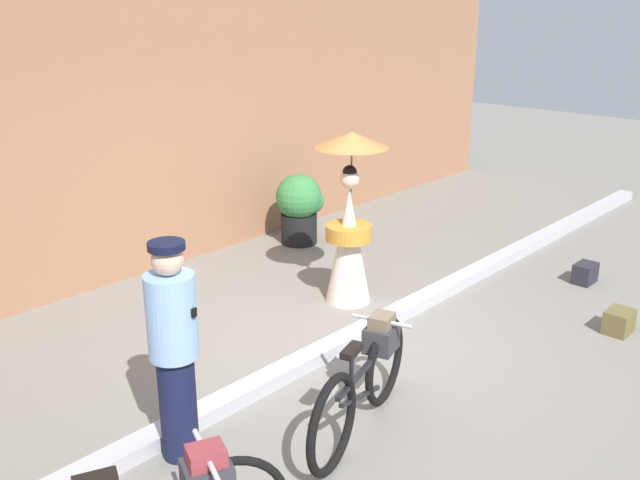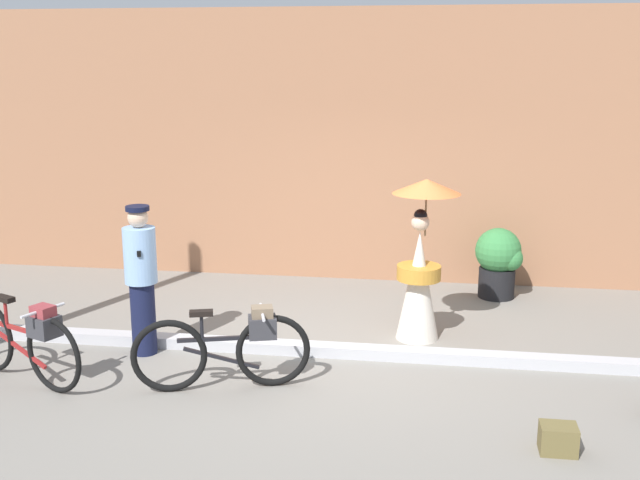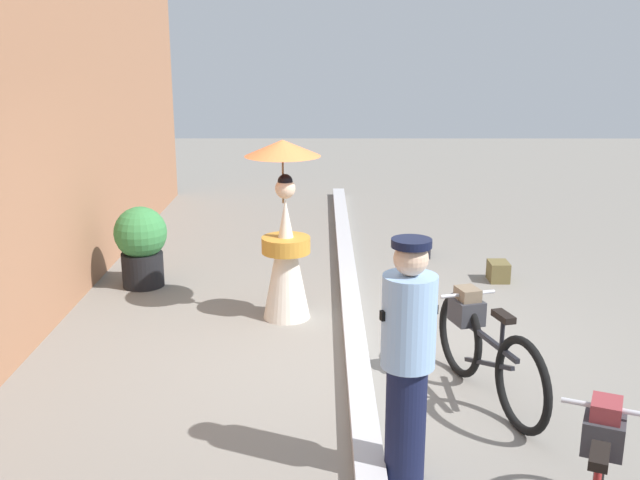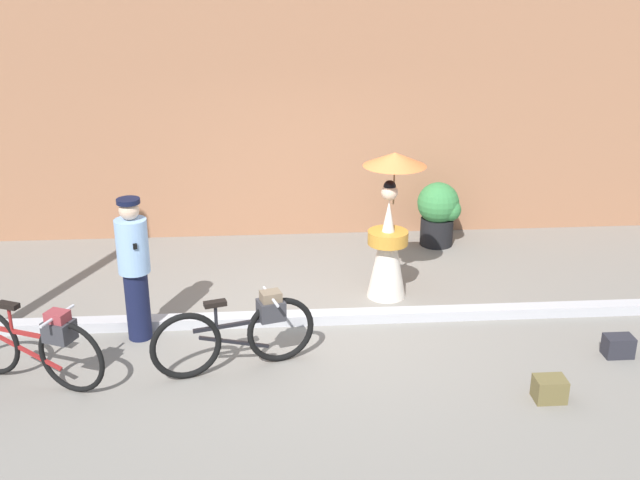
{
  "view_description": "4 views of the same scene",
  "coord_description": "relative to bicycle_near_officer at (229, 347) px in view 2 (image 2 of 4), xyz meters",
  "views": [
    {
      "loc": [
        -4.55,
        -3.86,
        3.1
      ],
      "look_at": [
        -0.19,
        0.14,
        1.06
      ],
      "focal_mm": 39.86,
      "sensor_mm": 36.0,
      "label": 1
    },
    {
      "loc": [
        0.96,
        -7.59,
        3.08
      ],
      "look_at": [
        -0.23,
        0.31,
        1.19
      ],
      "focal_mm": 42.98,
      "sensor_mm": 36.0,
      "label": 2
    },
    {
      "loc": [
        -6.3,
        0.31,
        2.76
      ],
      "look_at": [
        0.69,
        0.33,
        0.86
      ],
      "focal_mm": 41.56,
      "sensor_mm": 36.0,
      "label": 3
    },
    {
      "loc": [
        -0.6,
        -7.83,
        3.99
      ],
      "look_at": [
        -0.02,
        0.36,
        0.87
      ],
      "focal_mm": 42.62,
      "sensor_mm": 36.0,
      "label": 4
    }
  ],
  "objects": [
    {
      "name": "ground_plane",
      "position": [
        0.91,
        0.97,
        -0.42
      ],
      "size": [
        30.0,
        30.0,
        0.0
      ],
      "primitive_type": "plane",
      "color": "gray"
    },
    {
      "name": "building_wall",
      "position": [
        0.91,
        4.12,
        1.46
      ],
      "size": [
        14.0,
        0.4,
        3.77
      ],
      "primitive_type": "cube",
      "color": "#9E6B4C",
      "rests_on": "ground_plane"
    },
    {
      "name": "sidewalk_curb",
      "position": [
        0.91,
        0.97,
        -0.36
      ],
      "size": [
        14.0,
        0.2,
        0.12
      ],
      "primitive_type": "cube",
      "color": "#B2B2B7",
      "rests_on": "ground_plane"
    },
    {
      "name": "bicycle_near_officer",
      "position": [
        0.0,
        0.0,
        0.0
      ],
      "size": [
        1.65,
        0.62,
        0.81
      ],
      "color": "black",
      "rests_on": "ground_plane"
    },
    {
      "name": "bicycle_far_side",
      "position": [
        -1.99,
        -0.16,
        0.03
      ],
      "size": [
        1.6,
        0.76,
        0.84
      ],
      "color": "black",
      "rests_on": "ground_plane"
    },
    {
      "name": "person_officer",
      "position": [
        -1.14,
        0.74,
        0.43
      ],
      "size": [
        0.34,
        0.37,
        1.61
      ],
      "color": "#141938",
      "rests_on": "ground_plane"
    },
    {
      "name": "person_with_parasol",
      "position": [
        1.75,
        1.64,
        0.47
      ],
      "size": [
        0.75,
        0.75,
        1.81
      ],
      "color": "silver",
      "rests_on": "ground_plane"
    },
    {
      "name": "potted_plant_by_door",
      "position": [
        2.75,
        3.33,
        0.09
      ],
      "size": [
        0.61,
        0.6,
        0.93
      ],
      "color": "black",
      "rests_on": "ground_plane"
    },
    {
      "name": "backpack_on_pavement",
      "position": [
        2.92,
        -0.81,
        -0.3
      ],
      "size": [
        0.29,
        0.23,
        0.23
      ],
      "color": "brown",
      "rests_on": "ground_plane"
    }
  ]
}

